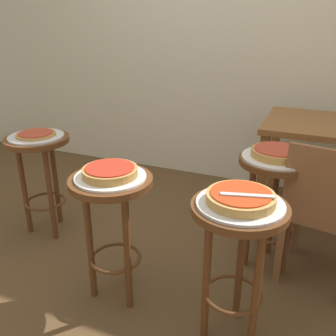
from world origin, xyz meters
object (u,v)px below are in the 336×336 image
(serving_plate_leftside, at_px, (36,136))
(wooden_chair, at_px, (324,210))
(pizza_middle, at_px, (110,171))
(pizza_server_knife, at_px, (247,195))
(serving_plate_rear, at_px, (277,157))
(stool_foreground, at_px, (237,240))
(pizza_leftside, at_px, (36,134))
(stool_rear, at_px, (274,187))
(serving_plate_middle, at_px, (110,177))
(pizza_rear, at_px, (278,153))
(serving_plate_foreground, at_px, (240,204))
(stool_middle, at_px, (113,209))
(pizza_foreground, at_px, (241,198))
(stool_leftside, at_px, (40,162))

(serving_plate_leftside, distance_m, wooden_chair, 1.82)
(pizza_middle, height_order, wooden_chair, wooden_chair)
(pizza_middle, xyz_separation_m, pizza_server_knife, (0.68, -0.05, 0.03))
(serving_plate_leftside, height_order, wooden_chair, wooden_chair)
(serving_plate_rear, bearing_deg, stool_foreground, -96.03)
(pizza_middle, height_order, serving_plate_leftside, pizza_middle)
(pizza_leftside, height_order, stool_rear, pizza_leftside)
(serving_plate_middle, bearing_deg, wooden_chair, 28.20)
(pizza_middle, relative_size, pizza_rear, 0.94)
(serving_plate_foreground, xyz_separation_m, pizza_rear, (0.07, 0.63, 0.03))
(serving_plate_leftside, relative_size, wooden_chair, 0.42)
(serving_plate_foreground, bearing_deg, pizza_middle, 177.30)
(stool_rear, xyz_separation_m, serving_plate_rear, (0.00, 0.00, 0.18))
(stool_foreground, height_order, stool_rear, same)
(stool_middle, height_order, serving_plate_leftside, serving_plate_leftside)
(serving_plate_foreground, bearing_deg, pizza_server_knife, -33.69)
(pizza_leftside, height_order, wooden_chair, wooden_chair)
(wooden_chair, bearing_deg, serving_plate_rear, 168.10)
(serving_plate_leftside, height_order, stool_rear, serving_plate_leftside)
(stool_foreground, bearing_deg, serving_plate_leftside, 164.12)
(stool_foreground, xyz_separation_m, pizza_foreground, (0.00, -0.00, 0.21))
(pizza_foreground, xyz_separation_m, pizza_server_knife, (0.03, -0.02, 0.03))
(pizza_leftside, bearing_deg, pizza_foreground, -15.88)
(serving_plate_foreground, bearing_deg, serving_plate_middle, 177.30)
(pizza_foreground, distance_m, pizza_middle, 0.65)
(serving_plate_rear, bearing_deg, serving_plate_leftside, -171.81)
(stool_foreground, distance_m, pizza_middle, 0.68)
(stool_middle, bearing_deg, stool_rear, 39.81)
(pizza_middle, distance_m, serving_plate_leftside, 0.88)
(pizza_leftside, bearing_deg, stool_leftside, 0.00)
(serving_plate_foreground, height_order, pizza_server_knife, pizza_server_knife)
(serving_plate_rear, bearing_deg, pizza_leftside, -171.81)
(pizza_middle, height_order, stool_leftside, pizza_middle)
(stool_leftside, distance_m, wooden_chair, 1.80)
(pizza_rear, height_order, pizza_server_knife, pizza_server_knife)
(stool_leftside, bearing_deg, wooden_chair, 5.01)
(stool_rear, height_order, pizza_rear, pizza_rear)
(pizza_leftside, bearing_deg, pizza_rear, 8.19)
(serving_plate_foreground, distance_m, pizza_server_knife, 0.07)
(pizza_foreground, bearing_deg, stool_rear, 83.97)
(stool_foreground, height_order, stool_middle, same)
(pizza_server_knife, bearing_deg, serving_plate_foreground, 131.32)
(serving_plate_leftside, height_order, pizza_leftside, pizza_leftside)
(stool_middle, height_order, wooden_chair, wooden_chair)
(stool_foreground, relative_size, pizza_foreground, 2.42)
(pizza_middle, xyz_separation_m, pizza_rear, (0.72, 0.60, 0.00))
(stool_rear, relative_size, pizza_rear, 2.42)
(stool_foreground, height_order, pizza_leftside, pizza_leftside)
(stool_middle, bearing_deg, wooden_chair, 28.20)
(stool_middle, xyz_separation_m, pizza_server_knife, (0.68, -0.05, 0.24))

